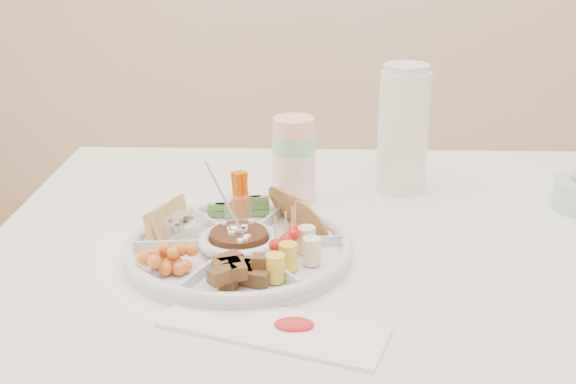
{
  "coord_description": "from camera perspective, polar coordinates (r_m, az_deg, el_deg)",
  "views": [
    {
      "loc": [
        -0.18,
        -1.2,
        1.3
      ],
      "look_at": [
        -0.22,
        0.0,
        0.84
      ],
      "focal_mm": 45.0,
      "sensor_mm": 36.0,
      "label": 1
    }
  ],
  "objects": [
    {
      "name": "placemat",
      "position": [
        1.03,
        -1.22,
        -10.66
      ],
      "size": [
        0.34,
        0.2,
        0.01
      ],
      "primitive_type": "cube",
      "rotation": [
        0.0,
        0.0,
        -0.33
      ],
      "color": "white",
      "rests_on": "dining_table"
    },
    {
      "name": "bean_dip",
      "position": [
        1.23,
        -3.89,
        -3.83
      ],
      "size": [
        0.11,
        0.11,
        0.04
      ],
      "primitive_type": "cylinder",
      "rotation": [
        0.0,
        0.0,
        0.1
      ],
      "color": "black",
      "rests_on": "party_tray"
    },
    {
      "name": "carrot_cucumber",
      "position": [
        1.33,
        -3.98,
        -0.15
      ],
      "size": [
        0.11,
        0.11,
        0.09
      ],
      "primitive_type": null,
      "rotation": [
        0.0,
        0.0,
        0.1
      ],
      "color": "#E05800",
      "rests_on": "party_tray"
    },
    {
      "name": "cherries",
      "position": [
        1.17,
        -9.41,
        -5.03
      ],
      "size": [
        0.11,
        0.11,
        0.04
      ],
      "primitive_type": null,
      "rotation": [
        0.0,
        0.0,
        0.1
      ],
      "color": "orange",
      "rests_on": "party_tray"
    },
    {
      "name": "tortillas",
      "position": [
        1.28,
        1.1,
        -1.9
      ],
      "size": [
        0.11,
        0.11,
        0.06
      ],
      "primitive_type": null,
      "rotation": [
        0.0,
        0.0,
        0.1
      ],
      "color": "#9D5D28",
      "rests_on": "party_tray"
    },
    {
      "name": "granola_chunks",
      "position": [
        1.11,
        -3.85,
        -6.38
      ],
      "size": [
        0.12,
        0.12,
        0.05
      ],
      "primitive_type": null,
      "rotation": [
        0.0,
        0.0,
        0.1
      ],
      "color": "#402F1B",
      "rests_on": "party_tray"
    },
    {
      "name": "banana_tomato",
      "position": [
        1.16,
        1.68,
        -3.72
      ],
      "size": [
        0.11,
        0.11,
        0.08
      ],
      "primitive_type": null,
      "rotation": [
        0.0,
        0.0,
        0.1
      ],
      "color": "#E0D586",
      "rests_on": "party_tray"
    },
    {
      "name": "pita_raisins",
      "position": [
        1.28,
        -8.96,
        -2.16
      ],
      "size": [
        0.12,
        0.12,
        0.06
      ],
      "primitive_type": null,
      "rotation": [
        0.0,
        0.0,
        0.1
      ],
      "color": "#DDBE82",
      "rests_on": "party_tray"
    },
    {
      "name": "thermos",
      "position": [
        1.51,
        9.09,
        5.08
      ],
      "size": [
        0.11,
        0.11,
        0.27
      ],
      "primitive_type": "cylinder",
      "rotation": [
        0.0,
        0.0,
        -0.03
      ],
      "color": "white",
      "rests_on": "dining_table"
    },
    {
      "name": "cup_stack",
      "position": [
        1.43,
        0.46,
        3.8
      ],
      "size": [
        0.11,
        0.11,
        0.24
      ],
      "primitive_type": "cylinder",
      "rotation": [
        0.0,
        0.0,
        0.3
      ],
      "color": "white",
      "rests_on": "dining_table"
    },
    {
      "name": "party_tray",
      "position": [
        1.23,
        -3.89,
        -4.15
      ],
      "size": [
        0.42,
        0.42,
        0.04
      ],
      "primitive_type": "cylinder",
      "rotation": [
        0.0,
        0.0,
        0.1
      ],
      "color": "white",
      "rests_on": "dining_table"
    }
  ]
}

